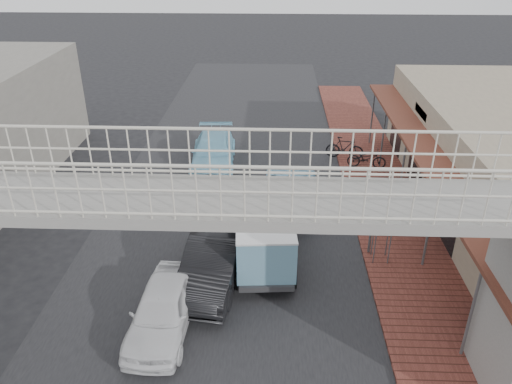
# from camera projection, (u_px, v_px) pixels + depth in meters

# --- Properties ---
(ground) EXTENTS (120.00, 120.00, 0.00)m
(ground) POSITION_uv_depth(u_px,v_px,m) (215.00, 280.00, 16.18)
(ground) COLOR black
(ground) RESTS_ON ground
(road_strip) EXTENTS (10.00, 60.00, 0.01)m
(road_strip) POSITION_uv_depth(u_px,v_px,m) (215.00, 280.00, 16.18)
(road_strip) COLOR black
(road_strip) RESTS_ON ground
(sidewalk) EXTENTS (3.00, 40.00, 0.10)m
(sidewalk) POSITION_uv_depth(u_px,v_px,m) (397.00, 234.00, 18.59)
(sidewalk) COLOR brown
(sidewalk) RESTS_ON ground
(footbridge) EXTENTS (16.40, 2.40, 6.34)m
(footbridge) POSITION_uv_depth(u_px,v_px,m) (190.00, 277.00, 11.17)
(footbridge) COLOR gray
(footbridge) RESTS_ON ground
(white_hatchback) EXTENTS (1.75, 3.99, 1.34)m
(white_hatchback) POSITION_uv_depth(u_px,v_px,m) (163.00, 309.00, 13.94)
(white_hatchback) COLOR white
(white_hatchback) RESTS_ON ground
(dark_sedan) EXTENTS (2.25, 4.90, 1.56)m
(dark_sedan) POSITION_uv_depth(u_px,v_px,m) (214.00, 259.00, 15.89)
(dark_sedan) COLOR black
(dark_sedan) RESTS_ON ground
(angkot_curb) EXTENTS (2.45, 4.77, 1.29)m
(angkot_curb) POSITION_uv_depth(u_px,v_px,m) (289.00, 188.00, 20.57)
(angkot_curb) COLOR #7FBEDD
(angkot_curb) RESTS_ON ground
(angkot_far) EXTENTS (2.24, 5.02, 1.43)m
(angkot_far) POSITION_uv_depth(u_px,v_px,m) (213.00, 152.00, 23.78)
(angkot_far) COLOR #7EC0DB
(angkot_far) RESTS_ON ground
(angkot_van) EXTENTS (2.15, 4.24, 2.02)m
(angkot_van) POSITION_uv_depth(u_px,v_px,m) (264.00, 231.00, 16.46)
(angkot_van) COLOR black
(angkot_van) RESTS_ON ground
(motorcycle_near) EXTENTS (1.87, 0.89, 0.94)m
(motorcycle_near) POSITION_uv_depth(u_px,v_px,m) (367.00, 159.00, 23.47)
(motorcycle_near) COLOR black
(motorcycle_near) RESTS_ON sidewalk
(motorcycle_far) EXTENTS (1.91, 0.87, 1.11)m
(motorcycle_far) POSITION_uv_depth(u_px,v_px,m) (345.00, 148.00, 24.42)
(motorcycle_far) COLOR black
(motorcycle_far) RESTS_ON sidewalk
(street_clock) EXTENTS (0.67, 0.54, 2.71)m
(street_clock) POSITION_uv_depth(u_px,v_px,m) (387.00, 201.00, 16.03)
(street_clock) COLOR #59595B
(street_clock) RESTS_ON sidewalk
(arrow_sign) EXTENTS (1.64, 1.06, 2.76)m
(arrow_sign) POSITION_uv_depth(u_px,v_px,m) (397.00, 198.00, 16.30)
(arrow_sign) COLOR #59595B
(arrow_sign) RESTS_ON sidewalk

